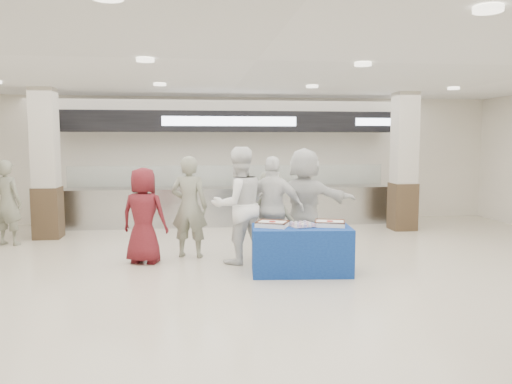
{
  "coord_description": "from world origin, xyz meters",
  "views": [
    {
      "loc": [
        -0.89,
        -6.9,
        2.12
      ],
      "look_at": [
        0.19,
        1.6,
        1.22
      ],
      "focal_mm": 35.0,
      "sensor_mm": 36.0,
      "label": 1
    }
  ],
  "objects": [
    {
      "name": "ground",
      "position": [
        0.0,
        0.0,
        0.0
      ],
      "size": [
        14.0,
        14.0,
        0.0
      ],
      "primitive_type": "plane",
      "color": "beige",
      "rests_on": "ground"
    },
    {
      "name": "serving_line",
      "position": [
        0.0,
        5.4,
        1.16
      ],
      "size": [
        8.7,
        0.85,
        2.8
      ],
      "color": "#ADB0B4",
      "rests_on": "ground"
    },
    {
      "name": "column_left",
      "position": [
        -4.0,
        4.2,
        1.53
      ],
      "size": [
        0.55,
        0.55,
        3.2
      ],
      "color": "#39291A",
      "rests_on": "ground"
    },
    {
      "name": "column_right",
      "position": [
        4.0,
        4.2,
        1.53
      ],
      "size": [
        0.55,
        0.55,
        3.2
      ],
      "color": "#39291A",
      "rests_on": "ground"
    },
    {
      "name": "display_table",
      "position": [
        0.8,
        0.71,
        0.38
      ],
      "size": [
        1.62,
        0.92,
        0.75
      ],
      "primitive_type": "cube",
      "rotation": [
        0.0,
        0.0,
        -0.09
      ],
      "color": "navy",
      "rests_on": "ground"
    },
    {
      "name": "sheet_cake_left",
      "position": [
        0.34,
        0.78,
        0.8
      ],
      "size": [
        0.58,
        0.53,
        0.1
      ],
      "color": "white",
      "rests_on": "display_table"
    },
    {
      "name": "sheet_cake_right",
      "position": [
        1.26,
        0.72,
        0.8
      ],
      "size": [
        0.56,
        0.49,
        0.1
      ],
      "color": "white",
      "rests_on": "display_table"
    },
    {
      "name": "cupcake_tray",
      "position": [
        0.82,
        0.71,
        0.78
      ],
      "size": [
        0.46,
        0.39,
        0.06
      ],
      "color": "#B2B2B7",
      "rests_on": "display_table"
    },
    {
      "name": "civilian_maroon",
      "position": [
        -1.73,
        1.71,
        0.82
      ],
      "size": [
        0.93,
        0.76,
        1.65
      ],
      "primitive_type": "imported",
      "rotation": [
        0.0,
        0.0,
        2.81
      ],
      "color": "maroon",
      "rests_on": "ground"
    },
    {
      "name": "soldier_a",
      "position": [
        -0.96,
        2.05,
        0.92
      ],
      "size": [
        0.76,
        0.6,
        1.83
      ],
      "primitive_type": "imported",
      "rotation": [
        0.0,
        0.0,
        2.88
      ],
      "color": "slate",
      "rests_on": "ground"
    },
    {
      "name": "chef_tall",
      "position": [
        -0.12,
        1.53,
        1.0
      ],
      "size": [
        1.17,
        1.05,
        2.0
      ],
      "primitive_type": "imported",
      "rotation": [
        0.0,
        0.0,
        3.5
      ],
      "color": "white",
      "rests_on": "ground"
    },
    {
      "name": "chef_short",
      "position": [
        0.5,
        1.63,
        0.92
      ],
      "size": [
        1.16,
        0.76,
        1.83
      ],
      "primitive_type": "imported",
      "rotation": [
        0.0,
        0.0,
        2.83
      ],
      "color": "white",
      "rests_on": "ground"
    },
    {
      "name": "soldier_b",
      "position": [
        0.47,
        1.77,
        0.78
      ],
      "size": [
        1.16,
        0.93,
        1.56
      ],
      "primitive_type": "imported",
      "rotation": [
        0.0,
        0.0,
        2.74
      ],
      "color": "slate",
      "rests_on": "ground"
    },
    {
      "name": "civilian_white",
      "position": [
        1.13,
        1.98,
        0.98
      ],
      "size": [
        1.91,
        1.26,
        1.97
      ],
      "primitive_type": "imported",
      "rotation": [
        0.0,
        0.0,
        2.73
      ],
      "color": "white",
      "rests_on": "ground"
    },
    {
      "name": "soldier_bg",
      "position": [
        -4.59,
        3.56,
        0.86
      ],
      "size": [
        0.73,
        0.61,
        1.72
      ],
      "primitive_type": "imported",
      "rotation": [
        0.0,
        0.0,
        2.78
      ],
      "color": "slate",
      "rests_on": "ground"
    }
  ]
}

